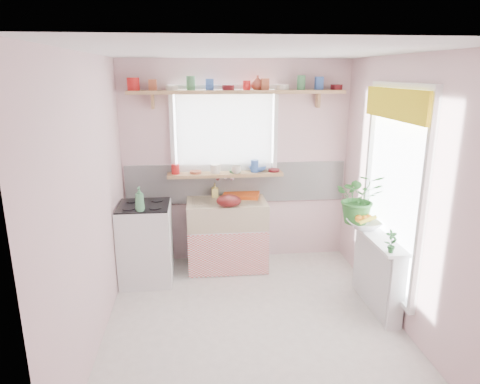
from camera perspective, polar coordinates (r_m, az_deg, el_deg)
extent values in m
plane|color=white|center=(4.31, 1.77, -17.18)|extent=(3.20, 3.20, 0.00)
plane|color=white|center=(3.63, 2.12, 18.22)|extent=(3.20, 3.20, 0.00)
plane|color=beige|center=(5.32, -0.46, 3.87)|extent=(2.80, 0.00, 2.80)
plane|color=beige|center=(2.32, 7.55, -12.38)|extent=(2.80, 0.00, 2.80)
plane|color=beige|center=(3.85, -19.17, -1.63)|extent=(0.00, 3.20, 3.20)
plane|color=beige|center=(4.21, 21.17, -0.40)|extent=(0.00, 3.20, 3.20)
cube|color=white|center=(5.37, -0.44, 1.22)|extent=(2.74, 0.03, 0.50)
cube|color=pink|center=(5.42, -0.43, -0.84)|extent=(2.74, 0.02, 0.12)
cube|color=white|center=(5.24, -2.12, 8.10)|extent=(1.20, 0.01, 1.00)
cube|color=white|center=(5.18, -2.07, 8.01)|extent=(1.15, 0.02, 0.95)
cube|color=white|center=(4.38, 19.94, 0.32)|extent=(0.01, 1.10, 1.90)
cube|color=yellow|center=(4.21, 19.92, 10.97)|extent=(0.03, 1.20, 0.28)
cube|color=white|center=(5.32, -1.74, -7.18)|extent=(0.85, 0.55, 0.55)
cube|color=#E94B44|center=(5.06, -1.49, -8.40)|extent=(0.95, 0.02, 0.53)
cube|color=#CAB794|center=(5.17, -1.78, -2.83)|extent=(0.95, 0.55, 0.30)
cylinder|color=silver|center=(5.30, -2.02, 2.13)|extent=(0.03, 0.22, 0.03)
cube|color=white|center=(5.04, -12.44, -6.72)|extent=(0.58, 0.58, 0.90)
cube|color=black|center=(4.89, -12.75, -1.78)|extent=(0.56, 0.56, 0.02)
cylinder|color=black|center=(4.77, -14.61, -2.15)|extent=(0.14, 0.14, 0.01)
cylinder|color=black|center=(4.74, -11.26, -2.07)|extent=(0.14, 0.14, 0.01)
cylinder|color=black|center=(5.04, -14.17, -1.18)|extent=(0.14, 0.14, 0.01)
cylinder|color=black|center=(5.00, -10.99, -1.10)|extent=(0.14, 0.14, 0.01)
cube|color=white|center=(4.63, 17.86, -10.21)|extent=(0.15, 0.90, 0.75)
cube|color=white|center=(4.47, 17.92, -5.79)|extent=(0.22, 0.95, 0.03)
cube|color=tan|center=(5.22, -1.97, 2.38)|extent=(1.40, 0.22, 0.04)
cube|color=tan|center=(5.09, -0.34, 13.20)|extent=(2.52, 0.24, 0.04)
cylinder|color=red|center=(5.10, -14.03, 13.66)|extent=(0.11, 0.11, 0.12)
cylinder|color=#A55133|center=(5.08, -11.57, 13.80)|extent=(0.11, 0.11, 0.12)
cylinder|color=silver|center=(5.07, -9.06, 13.57)|extent=(0.11, 0.11, 0.06)
cylinder|color=#3F7F4C|center=(5.06, -6.58, 14.00)|extent=(0.11, 0.11, 0.12)
cylinder|color=#3359A5|center=(5.06, -4.08, 14.06)|extent=(0.11, 0.11, 0.12)
cylinder|color=#590F14|center=(5.08, -1.58, 13.76)|extent=(0.11, 0.11, 0.06)
cylinder|color=red|center=(5.10, 0.90, 14.11)|extent=(0.11, 0.11, 0.12)
cylinder|color=#A55133|center=(5.13, 3.35, 14.09)|extent=(0.11, 0.11, 0.12)
cylinder|color=silver|center=(5.17, 5.76, 13.72)|extent=(0.11, 0.11, 0.06)
cylinder|color=#3F7F4C|center=(5.22, 8.15, 13.99)|extent=(0.11, 0.11, 0.12)
cylinder|color=#3359A5|center=(5.27, 10.48, 13.91)|extent=(0.11, 0.11, 0.12)
cylinder|color=#590F14|center=(5.34, 12.74, 13.48)|extent=(0.11, 0.11, 0.06)
cylinder|color=red|center=(5.20, -8.82, 3.04)|extent=(0.11, 0.11, 0.12)
cylinder|color=#A55133|center=(5.19, -6.09, 3.13)|extent=(0.11, 0.11, 0.12)
cylinder|color=silver|center=(5.20, -3.34, 2.88)|extent=(0.11, 0.11, 0.06)
cylinder|color=#3F7F4C|center=(5.21, -0.62, 3.27)|extent=(0.11, 0.11, 0.12)
cylinder|color=#3359A5|center=(5.24, 2.09, 3.33)|extent=(0.11, 0.11, 0.12)
cylinder|color=#590F14|center=(5.29, 4.75, 3.06)|extent=(0.11, 0.11, 0.06)
cube|color=#E15314|center=(5.32, 0.18, -0.33)|extent=(0.50, 0.42, 0.04)
ellipsoid|color=#520E0E|center=(4.91, -1.50, -1.18)|extent=(0.32, 0.32, 0.13)
imported|color=#2E6E2C|center=(4.71, 15.62, -0.75)|extent=(0.58, 0.53, 0.56)
imported|color=white|center=(4.62, 16.18, -4.20)|extent=(0.36, 0.36, 0.08)
imported|color=#245C28|center=(4.07, 19.53, -6.24)|extent=(0.12, 0.09, 0.21)
imported|color=#E4D165|center=(5.28, -3.37, 0.23)|extent=(0.08, 0.08, 0.17)
imported|color=white|center=(5.16, -0.50, 2.99)|extent=(0.12, 0.12, 0.09)
imported|color=#375EB3|center=(5.31, 2.35, 3.20)|extent=(0.29, 0.29, 0.07)
imported|color=brown|center=(5.17, 2.35, 14.36)|extent=(0.18, 0.18, 0.16)
imported|color=#478E5B|center=(4.64, -13.25, -0.92)|extent=(0.12, 0.12, 0.26)
sphere|color=orange|center=(4.61, 16.23, -3.49)|extent=(0.08, 0.08, 0.08)
sphere|color=orange|center=(4.65, 16.78, -3.34)|extent=(0.08, 0.08, 0.08)
sphere|color=orange|center=(4.60, 15.57, -3.45)|extent=(0.08, 0.08, 0.08)
cylinder|color=yellow|center=(4.57, 16.71, -3.56)|extent=(0.18, 0.04, 0.10)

